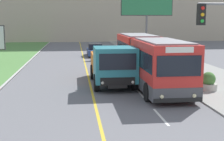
{
  "coord_description": "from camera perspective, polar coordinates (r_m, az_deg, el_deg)",
  "views": [
    {
      "loc": [
        -0.97,
        -5.07,
        4.25
      ],
      "look_at": [
        1.1,
        12.12,
        1.4
      ],
      "focal_mm": 50.0,
      "sensor_mm": 36.0,
      "label": 1
    }
  ],
  "objects": [
    {
      "name": "city_bus",
      "position": [
        21.3,
        6.58,
        2.05
      ],
      "size": [
        2.64,
        12.89,
        3.09
      ],
      "color": "red",
      "rests_on": "ground_plane"
    },
    {
      "name": "dump_truck",
      "position": [
        19.67,
        0.22,
        0.73
      ],
      "size": [
        2.58,
        6.79,
        2.61
      ],
      "color": "black",
      "rests_on": "ground_plane"
    },
    {
      "name": "car_distant",
      "position": [
        36.71,
        -3.13,
        3.76
      ],
      "size": [
        1.8,
        4.3,
        1.45
      ],
      "color": "#2D4784",
      "rests_on": "ground_plane"
    },
    {
      "name": "billboard_large",
      "position": [
        37.75,
        6.4,
        11.95
      ],
      "size": [
        6.21,
        0.24,
        7.8
      ],
      "color": "#59595B",
      "rests_on": "ground_plane"
    },
    {
      "name": "planter_round_second",
      "position": [
        19.36,
        17.2,
        -2.08
      ],
      "size": [
        1.04,
        1.04,
        1.1
      ],
      "color": "#B7B2A8",
      "rests_on": "sidewalk_right"
    },
    {
      "name": "planter_round_third",
      "position": [
        23.0,
        13.23,
        -0.13
      ],
      "size": [
        0.99,
        0.99,
        1.11
      ],
      "color": "#B7B2A8",
      "rests_on": "sidewalk_right"
    },
    {
      "name": "planter_round_far",
      "position": [
        26.74,
        10.27,
        1.24
      ],
      "size": [
        1.01,
        1.01,
        1.09
      ],
      "color": "#B7B2A8",
      "rests_on": "sidewalk_right"
    }
  ]
}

